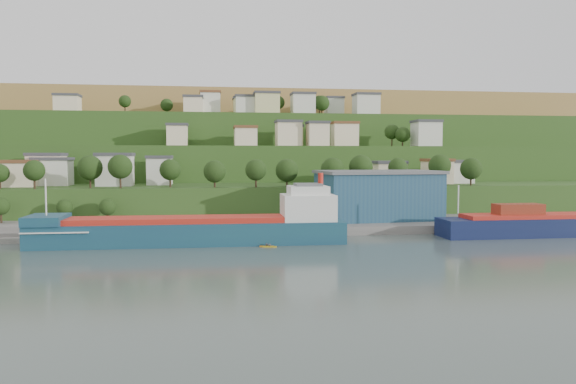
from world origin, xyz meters
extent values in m
plane|color=#404E4A|center=(0.00, 0.00, 0.00)|extent=(500.00, 500.00, 0.00)
cube|color=slate|center=(20.00, 28.00, 0.00)|extent=(220.00, 26.00, 4.00)
cube|color=slate|center=(-55.00, 22.00, 0.00)|extent=(40.00, 18.00, 2.40)
cube|color=#284719|center=(0.00, 56.00, 0.00)|extent=(260.00, 32.00, 20.00)
cube|color=#284719|center=(0.00, 86.00, 0.00)|extent=(280.00, 32.00, 44.00)
cube|color=#284719|center=(0.00, 116.00, 0.00)|extent=(300.00, 32.00, 70.00)
cube|color=olive|center=(0.00, 190.00, 0.00)|extent=(360.00, 120.00, 96.00)
cube|color=beige|center=(-62.93, 54.33, 13.32)|extent=(8.40, 7.10, 6.64)
cube|color=brown|center=(-62.93, 54.33, 17.09)|extent=(9.00, 7.70, 0.90)
cube|color=beige|center=(-57.66, 61.42, 14.33)|extent=(9.62, 8.45, 8.67)
cube|color=#3F3F44|center=(-57.66, 61.42, 19.12)|extent=(10.22, 9.05, 0.90)
cube|color=silver|center=(-55.72, 60.53, 13.68)|extent=(9.85, 8.43, 7.36)
cube|color=#3F3F44|center=(-55.72, 60.53, 17.81)|extent=(10.45, 9.03, 0.90)
cube|color=silver|center=(-37.33, 55.72, 14.34)|extent=(9.93, 8.05, 8.67)
cube|color=#3F3F44|center=(-37.33, 55.72, 19.12)|extent=(10.53, 8.65, 0.90)
cube|color=silver|center=(-25.14, 60.71, 13.94)|extent=(7.07, 8.76, 7.89)
cube|color=#3F3F44|center=(-25.14, 60.71, 18.34)|extent=(7.67, 9.36, 0.90)
cube|color=beige|center=(43.82, 53.35, 13.15)|extent=(8.92, 8.85, 6.29)
cube|color=#3F3F44|center=(43.82, 53.35, 16.74)|extent=(9.52, 9.45, 0.90)
cube|color=beige|center=(60.09, 54.84, 13.48)|extent=(7.67, 8.02, 6.96)
cube|color=brown|center=(60.09, 54.84, 17.41)|extent=(8.27, 8.62, 0.90)
cube|color=silver|center=(67.38, 58.04, 13.23)|extent=(9.51, 8.97, 6.47)
cube|color=#3F3F44|center=(67.38, 58.04, 16.92)|extent=(10.11, 9.57, 0.90)
cube|color=beige|center=(-21.40, 91.68, 25.64)|extent=(7.13, 7.34, 7.28)
cube|color=#3F3F44|center=(-21.40, 91.68, 29.73)|extent=(7.73, 7.94, 0.90)
cube|color=beige|center=(2.35, 84.84, 25.12)|extent=(7.56, 8.68, 6.25)
cube|color=brown|center=(2.35, 84.84, 28.70)|extent=(8.16, 9.28, 0.90)
cube|color=beige|center=(17.31, 83.26, 26.11)|extent=(8.53, 8.18, 8.21)
cube|color=#3F3F44|center=(17.31, 83.26, 30.66)|extent=(9.13, 8.78, 0.90)
cube|color=beige|center=(18.59, 90.03, 25.50)|extent=(8.79, 8.62, 7.01)
cube|color=#3F3F44|center=(18.59, 90.03, 29.46)|extent=(9.39, 9.22, 0.90)
cube|color=beige|center=(27.15, 80.48, 25.88)|extent=(7.03, 7.22, 7.77)
cube|color=#3F3F44|center=(27.15, 80.48, 30.22)|extent=(7.63, 7.82, 0.90)
cube|color=beige|center=(39.60, 91.99, 26.23)|extent=(9.16, 7.13, 8.45)
cube|color=brown|center=(39.60, 91.99, 30.90)|extent=(9.76, 7.73, 0.90)
cube|color=silver|center=(67.68, 82.94, 26.36)|extent=(8.90, 8.33, 8.71)
cube|color=#3F3F44|center=(67.68, 82.94, 31.16)|extent=(9.50, 8.93, 0.90)
cube|color=beige|center=(-63.51, 113.24, 38.13)|extent=(8.81, 7.57, 6.27)
cube|color=#3F3F44|center=(-63.51, 113.24, 41.72)|extent=(9.41, 8.17, 0.90)
cube|color=beige|center=(-16.15, 110.20, 38.05)|extent=(7.22, 7.66, 6.10)
cube|color=#3F3F44|center=(-16.15, 110.20, 41.55)|extent=(7.82, 8.26, 0.90)
cube|color=silver|center=(-9.52, 117.64, 39.41)|extent=(7.87, 7.19, 8.82)
cube|color=brown|center=(-9.52, 117.64, 44.27)|extent=(8.47, 7.79, 0.90)
cube|color=beige|center=(3.58, 112.91, 38.05)|extent=(7.98, 8.50, 6.10)
cube|color=#3F3F44|center=(3.58, 112.91, 41.55)|extent=(8.58, 9.10, 0.90)
cube|color=silver|center=(4.80, 112.57, 38.37)|extent=(9.12, 8.73, 6.74)
cube|color=#3F3F44|center=(4.80, 112.57, 42.19)|extent=(9.72, 9.33, 0.90)
cube|color=beige|center=(12.45, 110.19, 38.97)|extent=(9.59, 8.53, 7.94)
cube|color=#3F3F44|center=(12.45, 110.19, 43.39)|extent=(10.19, 9.13, 0.90)
cube|color=silver|center=(27.19, 111.24, 38.99)|extent=(8.94, 8.17, 7.98)
cube|color=#3F3F44|center=(27.19, 111.24, 43.43)|extent=(9.54, 8.77, 0.90)
cube|color=silver|center=(42.26, 121.57, 38.82)|extent=(7.07, 8.02, 7.65)
cube|color=#3F3F44|center=(42.26, 121.57, 43.10)|extent=(7.67, 8.62, 0.90)
cube|color=silver|center=(53.66, 112.59, 39.16)|extent=(9.64, 8.46, 8.33)
cube|color=#3F3F44|center=(53.66, 112.59, 43.78)|extent=(10.24, 9.06, 0.90)
cylinder|color=#382619|center=(-65.03, 44.87, 11.40)|extent=(0.50, 0.50, 2.81)
sphere|color=black|center=(-65.03, 44.87, 14.15)|extent=(4.87, 4.87, 4.87)
cylinder|color=#382619|center=(-55.89, 43.14, 11.66)|extent=(0.50, 0.50, 3.32)
sphere|color=black|center=(-55.89, 43.14, 14.83)|extent=(5.49, 5.49, 5.49)
cylinder|color=#382619|center=(-42.15, 44.84, 11.82)|extent=(0.50, 0.50, 3.64)
sphere|color=black|center=(-42.15, 44.84, 15.46)|extent=(6.64, 6.64, 6.64)
cylinder|color=#382619|center=(-33.92, 42.37, 12.00)|extent=(0.50, 0.50, 4.00)
sphere|color=black|center=(-33.92, 42.37, 15.79)|extent=(6.48, 6.48, 6.48)
cylinder|color=#382619|center=(-21.08, 45.54, 11.62)|extent=(0.50, 0.50, 3.25)
sphere|color=black|center=(-21.08, 45.54, 14.85)|extent=(5.83, 5.83, 5.83)
cylinder|color=#382619|center=(-8.98, 42.65, 11.36)|extent=(0.50, 0.50, 2.72)
sphere|color=black|center=(-8.98, 42.65, 14.39)|extent=(6.05, 6.05, 6.05)
cylinder|color=#382619|center=(2.28, 42.02, 11.59)|extent=(0.50, 0.50, 3.17)
sphere|color=black|center=(2.28, 42.02, 14.78)|extent=(5.85, 5.85, 5.85)
cylinder|color=#382619|center=(11.12, 43.68, 11.40)|extent=(0.50, 0.50, 2.81)
sphere|color=black|center=(11.12, 43.68, 14.57)|extent=(6.42, 6.42, 6.42)
cylinder|color=#382619|center=(24.38, 44.45, 11.44)|extent=(0.50, 0.50, 2.87)
sphere|color=black|center=(24.38, 44.45, 14.74)|extent=(6.78, 6.78, 6.78)
cylinder|color=#382619|center=(32.69, 44.45, 11.81)|extent=(0.50, 0.50, 3.62)
sphere|color=black|center=(32.69, 44.45, 15.50)|extent=(6.81, 6.81, 6.81)
cylinder|color=#382619|center=(43.17, 42.96, 11.91)|extent=(0.50, 0.50, 3.82)
sphere|color=black|center=(43.17, 42.96, 15.34)|extent=(5.51, 5.51, 5.51)
cylinder|color=#382619|center=(56.46, 44.48, 11.99)|extent=(0.50, 0.50, 3.98)
sphere|color=black|center=(56.46, 44.48, 15.79)|extent=(6.58, 6.58, 6.58)
cylinder|color=#382619|center=(65.34, 42.63, 11.59)|extent=(0.50, 0.50, 3.17)
sphere|color=black|center=(65.34, 42.63, 14.90)|extent=(6.30, 6.30, 6.30)
cylinder|color=#382619|center=(59.16, 83.88, 23.45)|extent=(0.50, 0.50, 2.90)
sphere|color=black|center=(59.16, 83.88, 26.41)|extent=(5.48, 5.48, 5.48)
cylinder|color=#382619|center=(34.27, 112.60, 36.81)|extent=(0.50, 0.50, 3.63)
sphere|color=black|center=(34.27, 112.60, 40.22)|extent=(5.77, 5.77, 5.77)
cylinder|color=#382619|center=(17.73, 116.07, 36.91)|extent=(0.50, 0.50, 3.82)
sphere|color=black|center=(17.73, 116.07, 40.34)|extent=(5.53, 5.53, 5.53)
cylinder|color=#382619|center=(56.26, 87.18, 24.00)|extent=(0.50, 0.50, 4.00)
sphere|color=black|center=(56.26, 87.18, 27.51)|extent=(5.46, 5.46, 5.46)
cylinder|color=#382619|center=(-42.70, 116.39, 36.87)|extent=(0.50, 0.50, 3.73)
sphere|color=black|center=(-42.70, 116.39, 40.05)|extent=(4.79, 4.79, 4.79)
cylinder|color=#382619|center=(34.52, 108.96, 36.51)|extent=(0.50, 0.50, 3.02)
sphere|color=black|center=(34.52, 108.96, 39.68)|extent=(6.03, 6.03, 6.03)
cylinder|color=#382619|center=(-26.99, 121.39, 36.44)|extent=(0.50, 0.50, 2.88)
sphere|color=black|center=(-26.99, 121.39, 39.27)|extent=(5.07, 5.07, 5.07)
cube|color=navy|center=(-14.57, 7.71, 1.40)|extent=(65.49, 11.20, 6.54)
cube|color=red|center=(-16.44, 7.71, 5.23)|extent=(48.66, 9.09, 1.12)
cube|color=navy|center=(-43.52, 7.71, 5.60)|extent=(7.61, 10.38, 1.87)
cube|color=silver|center=(10.63, 7.71, 7.47)|extent=(11.34, 9.49, 5.60)
cube|color=silver|center=(10.63, 7.71, 11.20)|extent=(8.51, 7.59, 1.87)
cube|color=#595B5E|center=(10.63, 7.71, 12.42)|extent=(5.68, 5.68, 0.56)
cylinder|color=red|center=(13.43, 7.71, 13.54)|extent=(1.14, 1.14, 2.80)
cylinder|color=silver|center=(-43.52, 7.71, 10.27)|extent=(0.34, 0.34, 7.47)
cube|color=silver|center=(-40.72, 7.71, 3.55)|extent=(13.22, 10.74, 0.23)
cube|color=#0D153B|center=(69.63, 8.84, 1.20)|extent=(55.23, 9.45, 6.07)
cube|color=red|center=(67.79, 8.84, 4.69)|extent=(40.50, 7.72, 0.92)
cylinder|color=silver|center=(45.71, 8.84, 8.74)|extent=(0.30, 0.30, 6.44)
cube|color=maroon|center=(60.43, 8.84, 6.35)|extent=(11.06, 4.65, 2.39)
cube|color=navy|center=(33.61, 31.00, 8.00)|extent=(31.34, 20.34, 12.00)
cube|color=#595B5E|center=(33.61, 31.00, 14.40)|extent=(32.42, 21.42, 0.80)
cube|color=white|center=(-48.60, 19.95, 2.63)|extent=(6.58, 3.95, 2.87)
cube|color=silver|center=(-47.86, 16.27, 1.62)|extent=(4.37, 2.20, 0.83)
cube|color=orange|center=(0.98, 1.70, 0.11)|extent=(2.95, 0.98, 0.22)
sphere|color=#3F3F44|center=(0.98, 1.70, 0.47)|extent=(0.51, 0.51, 0.51)
cube|color=gold|center=(1.51, 1.14, 0.11)|extent=(2.99, 1.20, 0.22)
sphere|color=#3F3F44|center=(1.51, 1.14, 0.48)|extent=(0.52, 0.52, 0.52)
camera|label=1|loc=(-10.92, -111.80, 18.56)|focal=35.00mm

